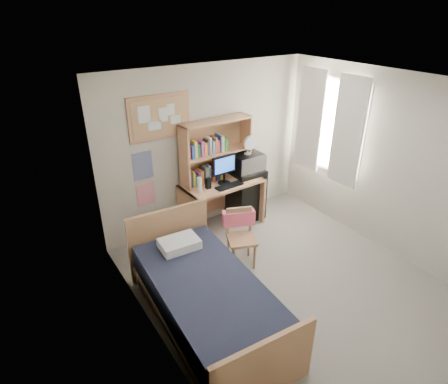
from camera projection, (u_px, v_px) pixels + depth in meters
floor at (290, 286)px, 4.98m from camera, size 3.60×4.20×0.02m
ceiling at (310, 87)px, 3.80m from camera, size 3.60×4.20×0.02m
wall_back at (207, 148)px, 5.96m from camera, size 3.60×0.04×2.60m
wall_left at (157, 249)px, 3.51m from camera, size 0.04×4.20×2.60m
wall_right at (393, 167)px, 5.26m from camera, size 0.04×4.20×2.60m
window_unit at (329, 126)px, 6.00m from camera, size 0.10×1.40×1.70m
curtain_left at (348, 133)px, 5.69m from camera, size 0.04×0.55×1.70m
curtain_right at (310, 120)px, 6.28m from camera, size 0.04×0.55×1.70m
bulletin_board at (160, 117)px, 5.28m from camera, size 0.94×0.03×0.64m
poster_wave at (143, 165)px, 5.44m from camera, size 0.30×0.01×0.42m
poster_japan at (146, 194)px, 5.65m from camera, size 0.28×0.01×0.36m
desk at (222, 205)px, 6.12m from camera, size 1.34×0.71×0.82m
desk_chair at (242, 239)px, 5.22m from camera, size 0.54×0.54×0.83m
mini_fridge at (246, 193)px, 6.41m from camera, size 0.53×0.53×0.89m
bed at (207, 302)px, 4.28m from camera, size 1.21×2.23×0.60m
hutch at (216, 151)px, 5.83m from camera, size 1.20×0.36×0.97m
monitor at (224, 170)px, 5.79m from camera, size 0.42×0.05×0.45m
keyboard at (229, 186)px, 5.79m from camera, size 0.46×0.17×0.02m
speaker_left at (208, 183)px, 5.70m from camera, size 0.07×0.07×0.17m
speaker_right at (239, 174)px, 6.01m from camera, size 0.08×0.08×0.18m
water_bottle at (200, 185)px, 5.56m from camera, size 0.07×0.07×0.24m
hoodie at (239, 218)px, 5.29m from camera, size 0.48×0.30×0.22m
microwave at (247, 162)px, 6.13m from camera, size 0.49×0.37×0.28m
desk_fan at (248, 146)px, 6.01m from camera, size 0.23×0.23×0.28m
pillow at (179, 244)px, 4.70m from camera, size 0.50×0.37×0.12m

